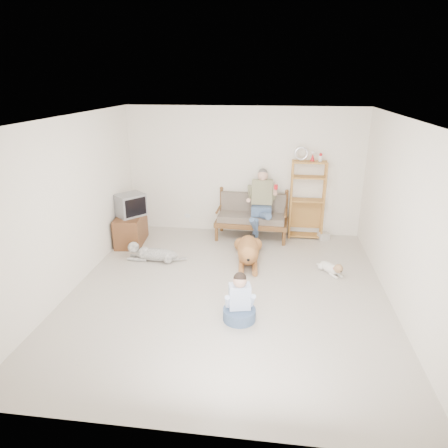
# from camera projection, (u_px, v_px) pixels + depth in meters

# --- Properties ---
(floor) EXTENTS (5.50, 5.50, 0.00)m
(floor) POSITION_uv_depth(u_px,v_px,m) (228.00, 291.00, 6.40)
(floor) COLOR beige
(floor) RESTS_ON ground
(ceiling) EXTENTS (5.50, 5.50, 0.00)m
(ceiling) POSITION_uv_depth(u_px,v_px,m) (229.00, 119.00, 5.48)
(ceiling) COLOR silver
(ceiling) RESTS_ON ground
(wall_back) EXTENTS (5.00, 0.00, 5.00)m
(wall_back) POSITION_uv_depth(u_px,v_px,m) (244.00, 172.00, 8.50)
(wall_back) COLOR white
(wall_back) RESTS_ON ground
(wall_front) EXTENTS (5.00, 0.00, 5.00)m
(wall_front) POSITION_uv_depth(u_px,v_px,m) (190.00, 313.00, 3.38)
(wall_front) COLOR white
(wall_front) RESTS_ON ground
(wall_left) EXTENTS (0.00, 5.50, 5.50)m
(wall_left) POSITION_uv_depth(u_px,v_px,m) (70.00, 205.00, 6.24)
(wall_left) COLOR white
(wall_left) RESTS_ON ground
(wall_right) EXTENTS (0.00, 5.50, 5.50)m
(wall_right) POSITION_uv_depth(u_px,v_px,m) (404.00, 219.00, 5.64)
(wall_right) COLOR white
(wall_right) RESTS_ON ground
(loveseat) EXTENTS (1.53, 0.77, 0.95)m
(loveseat) POSITION_uv_depth(u_px,v_px,m) (252.00, 215.00, 8.47)
(loveseat) COLOR brown
(loveseat) RESTS_ON ground
(man) EXTENTS (0.57, 0.81, 1.31)m
(man) POSITION_uv_depth(u_px,v_px,m) (260.00, 210.00, 8.17)
(man) COLOR #475D83
(man) RESTS_ON loveseat
(etagere) EXTENTS (0.73, 0.32, 1.94)m
(etagere) POSITION_uv_depth(u_px,v_px,m) (307.00, 199.00, 8.32)
(etagere) COLOR #C07F3C
(etagere) RESTS_ON ground
(book_stack) EXTENTS (0.26, 0.23, 0.14)m
(book_stack) POSITION_uv_depth(u_px,v_px,m) (323.00, 236.00, 8.47)
(book_stack) COLOR silver
(book_stack) RESTS_ON ground
(tv_stand) EXTENTS (0.58, 0.94, 0.60)m
(tv_stand) POSITION_uv_depth(u_px,v_px,m) (131.00, 229.00, 8.20)
(tv_stand) COLOR brown
(tv_stand) RESTS_ON ground
(crt_tv) EXTENTS (0.67, 0.69, 0.45)m
(crt_tv) POSITION_uv_depth(u_px,v_px,m) (130.00, 205.00, 8.02)
(crt_tv) COLOR slate
(crt_tv) RESTS_ON tv_stand
(wall_outlet) EXTENTS (0.12, 0.02, 0.08)m
(wall_outlet) POSITION_uv_depth(u_px,v_px,m) (188.00, 216.00, 9.00)
(wall_outlet) COLOR white
(wall_outlet) RESTS_ON ground
(golden_retriever) EXTENTS (0.49, 1.65, 0.50)m
(golden_retriever) POSITION_uv_depth(u_px,v_px,m) (248.00, 251.00, 7.41)
(golden_retriever) COLOR #A67039
(golden_retriever) RESTS_ON ground
(shaggy_dog) EXTENTS (1.17, 0.28, 0.35)m
(shaggy_dog) POSITION_uv_depth(u_px,v_px,m) (151.00, 253.00, 7.46)
(shaggy_dog) COLOR white
(shaggy_dog) RESTS_ON ground
(terrier) EXTENTS (0.42, 0.57, 0.25)m
(terrier) POSITION_uv_depth(u_px,v_px,m) (332.00, 268.00, 6.96)
(terrier) COLOR white
(terrier) RESTS_ON ground
(child) EXTENTS (0.47, 0.47, 0.74)m
(child) POSITION_uv_depth(u_px,v_px,m) (240.00, 303.00, 5.58)
(child) COLOR #475D83
(child) RESTS_ON ground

